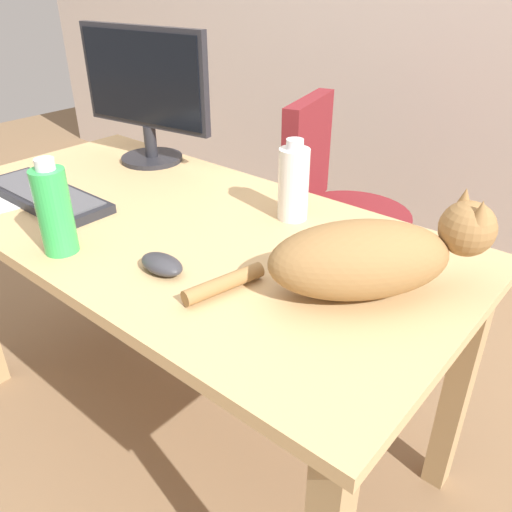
{
  "coord_description": "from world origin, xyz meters",
  "views": [
    {
      "loc": [
        0.93,
        -0.78,
        1.3
      ],
      "look_at": [
        0.34,
        -0.09,
        0.79
      ],
      "focal_mm": 36.34,
      "sensor_mm": 36.0,
      "label": 1
    }
  ],
  "objects_px": {
    "keyboard": "(45,195)",
    "cat": "(371,256)",
    "monitor": "(145,91)",
    "spray_bottle": "(293,183)",
    "computer_mouse": "(162,264)",
    "office_chair": "(336,237)",
    "water_bottle": "(54,210)"
  },
  "relations": [
    {
      "from": "keyboard",
      "to": "cat",
      "type": "distance_m",
      "value": 0.93
    },
    {
      "from": "monitor",
      "to": "spray_bottle",
      "type": "height_order",
      "value": "monitor"
    },
    {
      "from": "office_chair",
      "to": "water_bottle",
      "type": "xyz_separation_m",
      "value": [
        -0.1,
        -1.05,
        0.45
      ]
    },
    {
      "from": "office_chair",
      "to": "cat",
      "type": "bearing_deg",
      "value": -55.36
    },
    {
      "from": "monitor",
      "to": "keyboard",
      "type": "distance_m",
      "value": 0.46
    },
    {
      "from": "water_bottle",
      "to": "office_chair",
      "type": "bearing_deg",
      "value": 84.57
    },
    {
      "from": "keyboard",
      "to": "computer_mouse",
      "type": "height_order",
      "value": "computer_mouse"
    },
    {
      "from": "keyboard",
      "to": "computer_mouse",
      "type": "bearing_deg",
      "value": -4.64
    },
    {
      "from": "water_bottle",
      "to": "keyboard",
      "type": "bearing_deg",
      "value": 156.12
    },
    {
      "from": "cat",
      "to": "computer_mouse",
      "type": "distance_m",
      "value": 0.43
    },
    {
      "from": "water_bottle",
      "to": "spray_bottle",
      "type": "distance_m",
      "value": 0.56
    },
    {
      "from": "monitor",
      "to": "spray_bottle",
      "type": "bearing_deg",
      "value": -5.02
    },
    {
      "from": "computer_mouse",
      "to": "cat",
      "type": "bearing_deg",
      "value": 30.21
    },
    {
      "from": "monitor",
      "to": "cat",
      "type": "bearing_deg",
      "value": -13.89
    },
    {
      "from": "spray_bottle",
      "to": "keyboard",
      "type": "bearing_deg",
      "value": -149.37
    },
    {
      "from": "office_chair",
      "to": "cat",
      "type": "distance_m",
      "value": 1.0
    },
    {
      "from": "office_chair",
      "to": "keyboard",
      "type": "distance_m",
      "value": 1.06
    },
    {
      "from": "water_bottle",
      "to": "cat",
      "type": "bearing_deg",
      "value": 26.22
    },
    {
      "from": "cat",
      "to": "water_bottle",
      "type": "bearing_deg",
      "value": -153.78
    },
    {
      "from": "cat",
      "to": "spray_bottle",
      "type": "xyz_separation_m",
      "value": [
        -0.32,
        0.18,
        0.01
      ]
    },
    {
      "from": "keyboard",
      "to": "water_bottle",
      "type": "xyz_separation_m",
      "value": [
        0.3,
        -0.13,
        0.09
      ]
    },
    {
      "from": "office_chair",
      "to": "spray_bottle",
      "type": "height_order",
      "value": "spray_bottle"
    },
    {
      "from": "keyboard",
      "to": "cat",
      "type": "height_order",
      "value": "cat"
    },
    {
      "from": "keyboard",
      "to": "cat",
      "type": "bearing_deg",
      "value": 10.68
    },
    {
      "from": "keyboard",
      "to": "water_bottle",
      "type": "height_order",
      "value": "water_bottle"
    },
    {
      "from": "monitor",
      "to": "office_chair",
      "type": "bearing_deg",
      "value": 50.23
    },
    {
      "from": "office_chair",
      "to": "monitor",
      "type": "relative_size",
      "value": 1.86
    },
    {
      "from": "cat",
      "to": "computer_mouse",
      "type": "height_order",
      "value": "cat"
    },
    {
      "from": "computer_mouse",
      "to": "water_bottle",
      "type": "height_order",
      "value": "water_bottle"
    },
    {
      "from": "cat",
      "to": "office_chair",
      "type": "bearing_deg",
      "value": 124.64
    },
    {
      "from": "keyboard",
      "to": "spray_bottle",
      "type": "relative_size",
      "value": 2.13
    },
    {
      "from": "spray_bottle",
      "to": "cat",
      "type": "bearing_deg",
      "value": -29.18
    }
  ]
}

